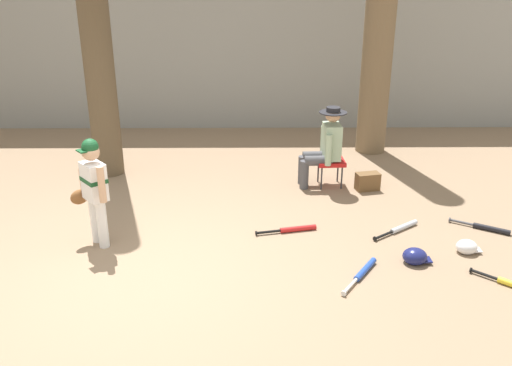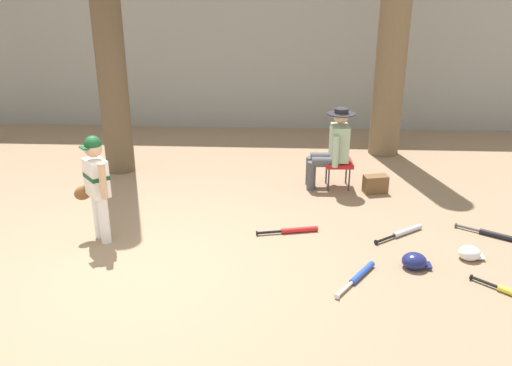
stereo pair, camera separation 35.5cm
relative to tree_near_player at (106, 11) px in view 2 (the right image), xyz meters
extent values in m
plane|color=#897056|center=(1.10, -3.09, -2.46)|extent=(60.00, 60.00, 0.00)
cube|color=gray|center=(1.10, 2.72, -1.03)|extent=(18.00, 0.36, 2.86)
cone|color=brown|center=(0.00, 0.00, -2.46)|extent=(0.61, 0.61, 0.27)
cylinder|color=brown|center=(4.37, 1.07, -0.05)|extent=(0.51, 0.51, 4.81)
cone|color=brown|center=(4.37, 1.07, -2.46)|extent=(0.77, 0.77, 0.31)
cylinder|color=white|center=(0.52, -2.46, -2.17)|extent=(0.12, 0.12, 0.58)
cylinder|color=white|center=(0.41, -2.33, -2.17)|extent=(0.12, 0.12, 0.58)
cube|color=white|center=(0.47, -2.40, -1.66)|extent=(0.35, 0.36, 0.44)
cube|color=#144723|center=(0.47, -2.40, -1.64)|extent=(0.36, 0.37, 0.05)
sphere|color=tan|center=(0.47, -2.40, -1.31)|extent=(0.20, 0.20, 0.20)
sphere|color=#144723|center=(0.47, -2.40, -1.25)|extent=(0.19, 0.19, 0.19)
cube|color=#144723|center=(0.40, -2.45, -1.27)|extent=(0.17, 0.17, 0.02)
cylinder|color=tan|center=(0.61, -2.59, -1.62)|extent=(0.11, 0.11, 0.42)
cylinder|color=tan|center=(0.30, -2.26, -1.74)|extent=(0.11, 0.11, 0.40)
ellipsoid|color=brown|center=(0.24, -2.28, -1.90)|extent=(0.25, 0.23, 0.18)
cube|color=red|center=(3.43, -0.57, -2.08)|extent=(0.42, 0.42, 0.06)
cylinder|color=#333338|center=(3.29, -0.72, -2.27)|extent=(0.02, 0.02, 0.38)
cylinder|color=#333338|center=(3.27, -0.42, -2.27)|extent=(0.02, 0.02, 0.38)
cylinder|color=#333338|center=(3.59, -0.71, -2.27)|extent=(0.02, 0.02, 0.38)
cylinder|color=#333338|center=(3.57, -0.41, -2.27)|extent=(0.02, 0.02, 0.38)
cylinder|color=#47474C|center=(3.04, -0.69, -2.24)|extent=(0.13, 0.13, 0.43)
cylinder|color=#47474C|center=(3.03, -0.49, -2.24)|extent=(0.13, 0.13, 0.43)
cylinder|color=#47474C|center=(3.24, -0.68, -2.03)|extent=(0.41, 0.17, 0.15)
cylinder|color=#47474C|center=(3.23, -0.48, -2.03)|extent=(0.41, 0.17, 0.15)
cube|color=#99B293|center=(3.43, -0.57, -1.77)|extent=(0.26, 0.37, 0.52)
cylinder|color=#99B293|center=(3.36, -0.79, -1.83)|extent=(0.09, 0.09, 0.46)
cylinder|color=#99B293|center=(3.34, -0.35, -1.83)|extent=(0.09, 0.09, 0.46)
sphere|color=tan|center=(3.43, -0.57, -1.37)|extent=(0.22, 0.22, 0.22)
cylinder|color=#232328|center=(3.43, -0.57, -1.33)|extent=(0.40, 0.40, 0.02)
cylinder|color=#232328|center=(3.43, -0.57, -1.30)|extent=(0.20, 0.20, 0.09)
cube|color=brown|center=(3.96, -0.75, -2.33)|extent=(0.37, 0.25, 0.26)
cylinder|color=black|center=(5.25, -2.12, -2.42)|extent=(0.41, 0.29, 0.07)
cylinder|color=#4C4C51|center=(4.94, -1.92, -2.42)|extent=(0.26, 0.18, 0.03)
cylinder|color=#4C4C51|center=(4.82, -1.85, -2.42)|extent=(0.04, 0.06, 0.06)
cylinder|color=#2347AD|center=(3.49, -3.07, -2.42)|extent=(0.32, 0.43, 0.07)
cylinder|color=silver|center=(3.27, -3.40, -2.42)|extent=(0.20, 0.28, 0.03)
cylinder|color=silver|center=(3.18, -3.53, -2.42)|extent=(0.06, 0.04, 0.06)
cylinder|color=black|center=(4.73, -3.19, -2.42)|extent=(0.24, 0.21, 0.03)
cylinder|color=black|center=(4.62, -3.09, -2.42)|extent=(0.05, 0.05, 0.06)
cylinder|color=red|center=(2.84, -2.09, -2.42)|extent=(0.46, 0.16, 0.07)
cylinder|color=black|center=(2.46, -2.17, -2.42)|extent=(0.31, 0.10, 0.03)
cylinder|color=black|center=(2.31, -2.20, -2.42)|extent=(0.03, 0.06, 0.06)
cylinder|color=#B7BCC6|center=(4.17, -2.04, -2.42)|extent=(0.41, 0.33, 0.07)
cylinder|color=black|center=(3.86, -2.27, -2.42)|extent=(0.27, 0.21, 0.03)
cylinder|color=black|center=(3.74, -2.36, -2.42)|extent=(0.05, 0.06, 0.06)
ellipsoid|color=navy|center=(4.07, -2.87, -2.38)|extent=(0.27, 0.25, 0.19)
cube|color=navy|center=(4.20, -2.87, -2.42)|extent=(0.11, 0.14, 0.02)
ellipsoid|color=silver|center=(4.74, -2.65, -2.39)|extent=(0.24, 0.22, 0.17)
cube|color=silver|center=(4.85, -2.65, -2.42)|extent=(0.10, 0.12, 0.02)
camera|label=1|loc=(2.26, -8.18, 0.64)|focal=38.34mm
camera|label=2|loc=(2.62, -8.17, 0.64)|focal=38.34mm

